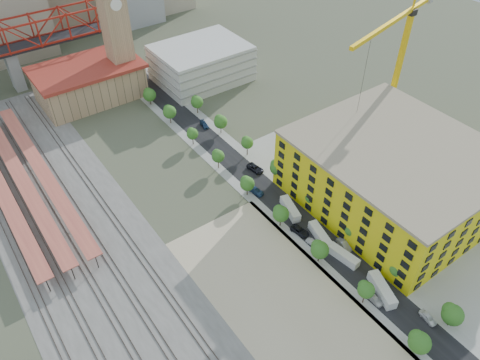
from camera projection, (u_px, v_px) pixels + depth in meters
ground at (227, 220)px, 127.67m from camera, size 400.00×400.00×0.00m
ballast_strip at (76, 238)px, 122.59m from camera, size 36.00×165.00×0.06m
dirt_lot at (290, 308)px, 106.60m from camera, size 28.00×67.00×0.06m
street_asphalt at (242, 170)px, 143.85m from camera, size 12.00×170.00×0.06m
sidewalk_west at (228, 176)px, 141.45m from camera, size 3.00×170.00×0.04m
sidewalk_east at (257, 163)px, 146.27m from camera, size 3.00×170.00×0.04m
construction_pad at (394, 195)px, 135.13m from camera, size 50.00×90.00×0.06m
rail_tracks at (69, 241)px, 121.72m from camera, size 26.56×160.00×0.18m
platform_canopies at (21, 178)px, 134.63m from camera, size 16.00×80.00×4.12m
station_hall at (89, 82)px, 171.32m from camera, size 38.00×24.00×13.10m
clock_tower at (114, 16)px, 161.30m from camera, size 12.00×12.00×52.00m
parking_garage at (201, 63)px, 181.73m from camera, size 34.00×26.00×14.00m
truss_bridge at (5, 42)px, 168.62m from camera, size 94.00×9.60×25.60m
construction_building at (394, 174)px, 127.64m from camera, size 44.60×50.60×18.80m
street_trees at (262, 187)px, 137.75m from camera, size 15.40×124.40×8.00m
distant_hills at (87, 69)px, 359.09m from camera, size 647.00×264.00×227.00m
tower_crane at (399, 51)px, 138.20m from camera, size 44.87×12.36×48.88m
site_trailer_a at (382, 290)px, 108.89m from camera, size 5.71×10.02×2.66m
site_trailer_b at (343, 256)px, 116.69m from camera, size 3.48×8.86×2.36m
site_trailer_c at (320, 235)px, 121.85m from camera, size 4.46×9.25×2.45m
site_trailer_d at (290, 209)px, 129.19m from camera, size 4.73×9.33×2.47m
car_0 at (374, 299)px, 107.61m from camera, size 1.91×4.68×1.59m
car_1 at (313, 243)px, 120.51m from camera, size 1.88×4.10×1.30m
car_2 at (300, 231)px, 123.57m from camera, size 3.36×5.73×1.50m
car_3 at (256, 191)px, 135.49m from camera, size 3.07×5.72×1.58m
car_4 at (428, 318)px, 103.96m from camera, size 2.34×4.62×1.51m
car_5 at (344, 245)px, 119.90m from camera, size 2.36×5.04×1.60m
car_6 at (255, 168)px, 143.08m from camera, size 3.47×6.06×1.59m
car_7 at (204, 125)px, 161.01m from camera, size 2.76×5.09×1.40m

